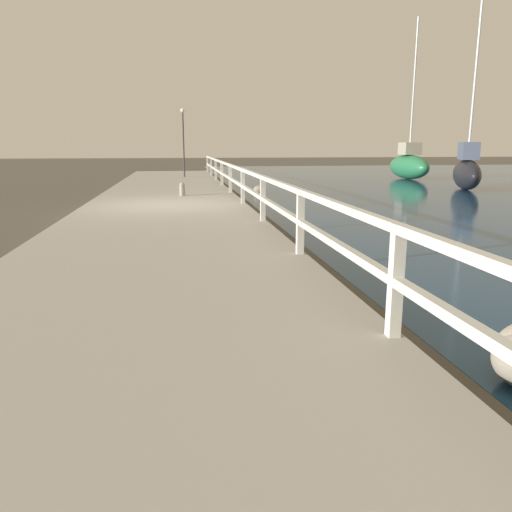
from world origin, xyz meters
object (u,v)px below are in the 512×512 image
sailboat_black (467,171)px  sailboat_green (409,165)px  dock_lamp (183,133)px  mooring_bollard (182,189)px

sailboat_black → sailboat_green: (0.58, 6.51, -0.02)m
sailboat_green → sailboat_black: bearing=-93.8°
dock_lamp → sailboat_black: 13.14m
sailboat_black → sailboat_green: size_ratio=0.96×
dock_lamp → sailboat_green: size_ratio=0.41×
mooring_bollard → sailboat_green: 15.56m
mooring_bollard → sailboat_black: 12.00m
sailboat_black → sailboat_green: sailboat_green is taller
mooring_bollard → dock_lamp: dock_lamp is taller
sailboat_green → mooring_bollard: bearing=-140.0°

